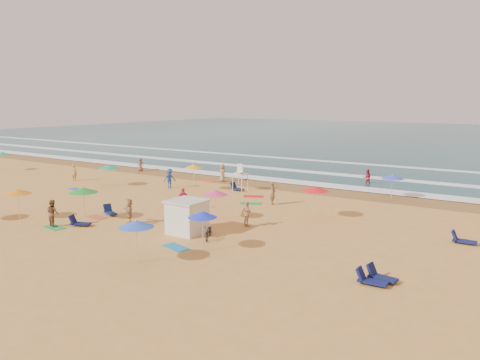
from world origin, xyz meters
The scene contains 12 objects.
ground centered at (0.00, 0.00, 0.00)m, with size 220.00×220.00×0.00m, color gold.
ocean centered at (0.00, 84.00, 0.00)m, with size 220.00×140.00×0.18m, color #0C4756.
wet_sand centered at (0.00, 12.50, 0.01)m, with size 220.00×220.00×0.00m, color olive.
surf_foam centered at (0.00, 21.32, 0.10)m, with size 200.00×18.70×0.05m.
cabana centered at (2.94, -5.08, 1.00)m, with size 2.00×2.00×2.00m, color white.
cabana_roof centered at (2.94, -5.08, 2.06)m, with size 2.20×2.20×0.12m, color silver.
bicycle centered at (4.84, -5.38, 0.46)m, with size 0.61×1.74×0.91m, color black.
lifeguard_stand centered at (-1.96, 8.54, 1.05)m, with size 1.20×1.20×2.10m, color white, non-canonical shape.
beach_umbrellas centered at (2.12, -0.93, 2.13)m, with size 69.39×25.75×0.83m.
loungers centered at (7.48, -3.84, 0.17)m, with size 42.12×20.58×0.34m.
towels centered at (-0.56, -0.63, 0.01)m, with size 46.70×20.82×0.03m.
beachgoers centered at (1.03, 4.29, 0.83)m, with size 53.17×27.90×2.13m.
Camera 1 is at (21.24, -27.09, 8.23)m, focal length 35.00 mm.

